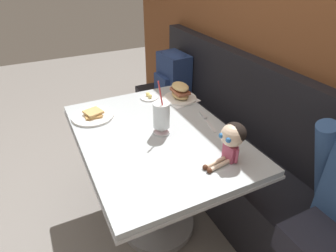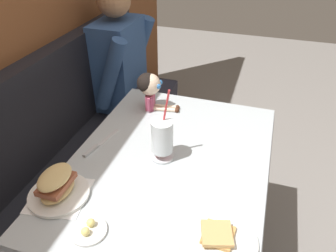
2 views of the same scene
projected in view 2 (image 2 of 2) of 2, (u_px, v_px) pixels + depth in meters
booth_bench at (58, 196)px, 1.74m from camera, size 2.60×0.48×1.00m
diner_table at (169, 194)px, 1.46m from camera, size 1.11×0.81×0.74m
toast_plate at (218, 239)px, 1.02m from camera, size 0.25×0.25×0.04m
milkshake_glass at (162, 138)px, 1.31m from camera, size 0.10×0.10×0.32m
sandwich_plate at (57, 187)px, 1.16m from camera, size 0.23×0.23×0.12m
butter_saucer at (89, 230)px, 1.05m from camera, size 0.12×0.12×0.04m
butter_knife at (96, 147)px, 1.42m from camera, size 0.23×0.07×0.01m
seated_doll at (150, 86)px, 1.63m from camera, size 0.13×0.23×0.20m
diner_patron at (125, 64)px, 2.16m from camera, size 0.55×0.48×0.81m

